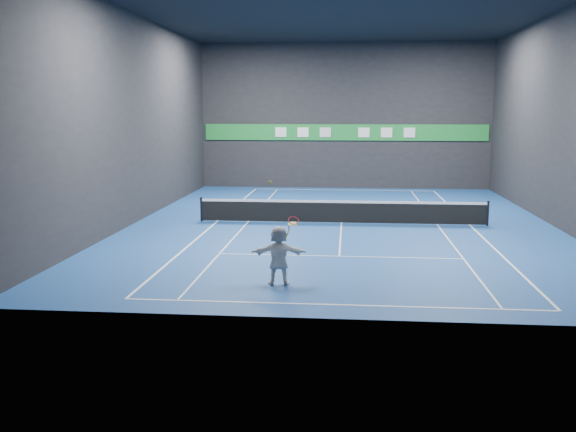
# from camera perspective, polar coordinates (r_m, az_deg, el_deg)

# --- Properties ---
(ground) EXTENTS (26.00, 26.00, 0.00)m
(ground) POSITION_cam_1_polar(r_m,az_deg,el_deg) (28.01, 4.77, -0.66)
(ground) COLOR navy
(ground) RESTS_ON ground
(ceiling) EXTENTS (26.00, 26.00, 0.00)m
(ceiling) POSITION_cam_1_polar(r_m,az_deg,el_deg) (27.89, 5.04, 17.87)
(ceiling) COLOR black
(ceiling) RESTS_ON ground
(wall_back) EXTENTS (18.00, 0.10, 9.00)m
(wall_back) POSITION_cam_1_polar(r_m,az_deg,el_deg) (40.58, 5.07, 8.83)
(wall_back) COLOR black
(wall_back) RESTS_ON ground
(wall_front) EXTENTS (18.00, 0.10, 9.00)m
(wall_front) POSITION_cam_1_polar(r_m,az_deg,el_deg) (14.59, 4.44, 7.91)
(wall_front) COLOR black
(wall_front) RESTS_ON ground
(wall_left) EXTENTS (0.10, 26.00, 9.00)m
(wall_left) POSITION_cam_1_polar(r_m,az_deg,el_deg) (29.09, -13.32, 8.41)
(wall_left) COLOR black
(wall_left) RESTS_ON ground
(wall_right) EXTENTS (0.10, 26.00, 9.00)m
(wall_right) POSITION_cam_1_polar(r_m,az_deg,el_deg) (28.94, 23.20, 7.91)
(wall_right) COLOR black
(wall_right) RESTS_ON ground
(baseline_near) EXTENTS (10.98, 0.08, 0.01)m
(baseline_near) POSITION_cam_1_polar(r_m,az_deg,el_deg) (16.43, 4.31, -7.87)
(baseline_near) COLOR white
(baseline_near) RESTS_ON ground
(baseline_far) EXTENTS (10.98, 0.08, 0.01)m
(baseline_far) POSITION_cam_1_polar(r_m,az_deg,el_deg) (39.77, 4.97, 2.33)
(baseline_far) COLOR white
(baseline_far) RESTS_ON ground
(sideline_doubles_left) EXTENTS (0.08, 23.78, 0.01)m
(sideline_doubles_left) POSITION_cam_1_polar(r_m,az_deg,el_deg) (28.59, -6.30, -0.47)
(sideline_doubles_left) COLOR white
(sideline_doubles_left) RESTS_ON ground
(sideline_doubles_right) EXTENTS (0.08, 23.78, 0.01)m
(sideline_doubles_right) POSITION_cam_1_polar(r_m,az_deg,el_deg) (28.49, 15.88, -0.81)
(sideline_doubles_right) COLOR white
(sideline_doubles_right) RESTS_ON ground
(sideline_singles_left) EXTENTS (0.06, 23.78, 0.01)m
(sideline_singles_left) POSITION_cam_1_polar(r_m,az_deg,el_deg) (28.34, -3.56, -0.52)
(sideline_singles_left) COLOR white
(sideline_singles_left) RESTS_ON ground
(sideline_singles_right) EXTENTS (0.06, 23.78, 0.01)m
(sideline_singles_right) POSITION_cam_1_polar(r_m,az_deg,el_deg) (28.27, 13.13, -0.77)
(sideline_singles_right) COLOR white
(sideline_singles_right) RESTS_ON ground
(service_line_near) EXTENTS (8.23, 0.06, 0.01)m
(service_line_near) POSITION_cam_1_polar(r_m,az_deg,el_deg) (21.73, 4.59, -3.58)
(service_line_near) COLOR white
(service_line_near) RESTS_ON ground
(service_line_far) EXTENTS (8.23, 0.06, 0.01)m
(service_line_far) POSITION_cam_1_polar(r_m,az_deg,el_deg) (34.33, 4.89, 1.20)
(service_line_far) COLOR white
(service_line_far) RESTS_ON ground
(center_service_line) EXTENTS (0.06, 12.80, 0.01)m
(center_service_line) POSITION_cam_1_polar(r_m,az_deg,el_deg) (28.01, 4.77, -0.65)
(center_service_line) COLOR white
(center_service_line) RESTS_ON ground
(player) EXTENTS (1.61, 0.64, 1.69)m
(player) POSITION_cam_1_polar(r_m,az_deg,el_deg) (18.06, -0.83, -3.49)
(player) COLOR silver
(player) RESTS_ON ground
(tennis_ball) EXTENTS (0.07, 0.07, 0.07)m
(tennis_ball) POSITION_cam_1_polar(r_m,az_deg,el_deg) (17.72, -1.58, 3.03)
(tennis_ball) COLOR #E0F428
(tennis_ball) RESTS_ON player
(tennis_net) EXTENTS (12.50, 0.10, 1.07)m
(tennis_net) POSITION_cam_1_polar(r_m,az_deg,el_deg) (27.92, 4.79, 0.43)
(tennis_net) COLOR black
(tennis_net) RESTS_ON ground
(sponsor_banner) EXTENTS (17.64, 0.11, 1.00)m
(sponsor_banner) POSITION_cam_1_polar(r_m,az_deg,el_deg) (40.54, 5.05, 7.42)
(sponsor_banner) COLOR #1D8933
(sponsor_banner) RESTS_ON wall_back
(tennis_racket) EXTENTS (0.43, 0.35, 0.65)m
(tennis_racket) POSITION_cam_1_polar(r_m,az_deg,el_deg) (17.88, 0.39, -0.60)
(tennis_racket) COLOR #AE121D
(tennis_racket) RESTS_ON player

